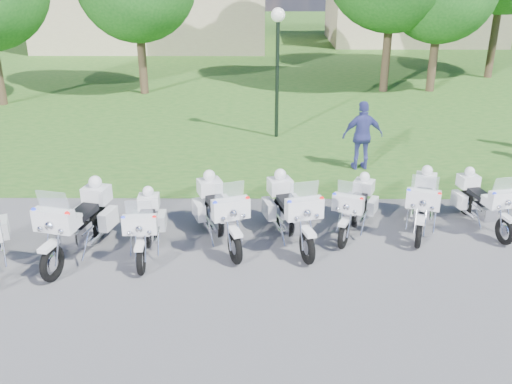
{
  "coord_description": "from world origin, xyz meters",
  "views": [
    {
      "loc": [
        0.71,
        -10.08,
        5.73
      ],
      "look_at": [
        0.64,
        1.2,
        0.95
      ],
      "focal_mm": 40.0,
      "sensor_mm": 36.0,
      "label": 1
    }
  ],
  "objects_px": {
    "motorcycle_1": "(79,222)",
    "motorcycle_2": "(146,225)",
    "motorcycle_5": "(356,206)",
    "motorcycle_7": "(483,201)",
    "lamp_post": "(278,41)",
    "motorcycle_6": "(423,202)",
    "bystander_c": "(363,136)",
    "motorcycle_4": "(291,211)",
    "motorcycle_3": "(220,211)"
  },
  "relations": [
    {
      "from": "motorcycle_1",
      "to": "motorcycle_2",
      "type": "xyz_separation_m",
      "value": [
        1.32,
        0.09,
        -0.11
      ]
    },
    {
      "from": "motorcycle_5",
      "to": "motorcycle_7",
      "type": "bearing_deg",
      "value": -150.76
    },
    {
      "from": "motorcycle_2",
      "to": "lamp_post",
      "type": "bearing_deg",
      "value": -113.35
    },
    {
      "from": "motorcycle_6",
      "to": "lamp_post",
      "type": "height_order",
      "value": "lamp_post"
    },
    {
      "from": "motorcycle_6",
      "to": "bystander_c",
      "type": "distance_m",
      "value": 3.87
    },
    {
      "from": "motorcycle_2",
      "to": "bystander_c",
      "type": "relative_size",
      "value": 1.1
    },
    {
      "from": "motorcycle_4",
      "to": "lamp_post",
      "type": "bearing_deg",
      "value": -105.18
    },
    {
      "from": "motorcycle_1",
      "to": "motorcycle_7",
      "type": "bearing_deg",
      "value": -158.02
    },
    {
      "from": "motorcycle_7",
      "to": "bystander_c",
      "type": "xyz_separation_m",
      "value": [
        -2.1,
        3.66,
        0.38
      ]
    },
    {
      "from": "motorcycle_3",
      "to": "motorcycle_5",
      "type": "relative_size",
      "value": 1.18
    },
    {
      "from": "motorcycle_7",
      "to": "lamp_post",
      "type": "distance_m",
      "value": 8.4
    },
    {
      "from": "motorcycle_2",
      "to": "motorcycle_3",
      "type": "relative_size",
      "value": 0.92
    },
    {
      "from": "motorcycle_5",
      "to": "lamp_post",
      "type": "distance_m",
      "value": 7.55
    },
    {
      "from": "motorcycle_1",
      "to": "motorcycle_3",
      "type": "height_order",
      "value": "motorcycle_1"
    },
    {
      "from": "motorcycle_1",
      "to": "bystander_c",
      "type": "relative_size",
      "value": 1.29
    },
    {
      "from": "motorcycle_6",
      "to": "motorcycle_7",
      "type": "bearing_deg",
      "value": -156.82
    },
    {
      "from": "bystander_c",
      "to": "motorcycle_2",
      "type": "bearing_deg",
      "value": 37.13
    },
    {
      "from": "motorcycle_5",
      "to": "motorcycle_6",
      "type": "relative_size",
      "value": 0.9
    },
    {
      "from": "motorcycle_2",
      "to": "motorcycle_3",
      "type": "distance_m",
      "value": 1.56
    },
    {
      "from": "motorcycle_1",
      "to": "motorcycle_3",
      "type": "distance_m",
      "value": 2.86
    },
    {
      "from": "motorcycle_2",
      "to": "motorcycle_6",
      "type": "xyz_separation_m",
      "value": [
        5.92,
        1.11,
        0.03
      ]
    },
    {
      "from": "motorcycle_4",
      "to": "lamp_post",
      "type": "xyz_separation_m",
      "value": [
        -0.11,
        7.39,
        2.44
      ]
    },
    {
      "from": "motorcycle_2",
      "to": "lamp_post",
      "type": "height_order",
      "value": "lamp_post"
    },
    {
      "from": "motorcycle_5",
      "to": "bystander_c",
      "type": "height_order",
      "value": "bystander_c"
    },
    {
      "from": "motorcycle_4",
      "to": "motorcycle_3",
      "type": "bearing_deg",
      "value": -14.58
    },
    {
      "from": "motorcycle_1",
      "to": "lamp_post",
      "type": "relative_size",
      "value": 0.61
    },
    {
      "from": "motorcycle_2",
      "to": "lamp_post",
      "type": "relative_size",
      "value": 0.52
    },
    {
      "from": "motorcycle_6",
      "to": "bystander_c",
      "type": "height_order",
      "value": "bystander_c"
    },
    {
      "from": "motorcycle_1",
      "to": "bystander_c",
      "type": "height_order",
      "value": "bystander_c"
    },
    {
      "from": "motorcycle_1",
      "to": "motorcycle_5",
      "type": "height_order",
      "value": "motorcycle_1"
    },
    {
      "from": "motorcycle_7",
      "to": "motorcycle_2",
      "type": "bearing_deg",
      "value": -2.67
    },
    {
      "from": "motorcycle_5",
      "to": "bystander_c",
      "type": "distance_m",
      "value": 4.02
    },
    {
      "from": "motorcycle_5",
      "to": "lamp_post",
      "type": "relative_size",
      "value": 0.48
    },
    {
      "from": "motorcycle_4",
      "to": "motorcycle_6",
      "type": "height_order",
      "value": "motorcycle_4"
    },
    {
      "from": "motorcycle_4",
      "to": "bystander_c",
      "type": "relative_size",
      "value": 1.22
    },
    {
      "from": "motorcycle_2",
      "to": "motorcycle_5",
      "type": "height_order",
      "value": "motorcycle_2"
    },
    {
      "from": "motorcycle_1",
      "to": "motorcycle_7",
      "type": "relative_size",
      "value": 1.19
    },
    {
      "from": "motorcycle_6",
      "to": "motorcycle_2",
      "type": "bearing_deg",
      "value": 28.34
    },
    {
      "from": "motorcycle_7",
      "to": "lamp_post",
      "type": "xyz_separation_m",
      "value": [
        -4.42,
        6.68,
        2.53
      ]
    },
    {
      "from": "motorcycle_6",
      "to": "lamp_post",
      "type": "bearing_deg",
      "value": -48.2
    },
    {
      "from": "motorcycle_5",
      "to": "motorcycle_6",
      "type": "distance_m",
      "value": 1.51
    },
    {
      "from": "motorcycle_3",
      "to": "bystander_c",
      "type": "xyz_separation_m",
      "value": [
        3.71,
        4.41,
        0.29
      ]
    },
    {
      "from": "motorcycle_6",
      "to": "motorcycle_7",
      "type": "xyz_separation_m",
      "value": [
        1.37,
        0.13,
        -0.04
      ]
    },
    {
      "from": "motorcycle_3",
      "to": "lamp_post",
      "type": "xyz_separation_m",
      "value": [
        1.39,
        7.43,
        2.44
      ]
    },
    {
      "from": "motorcycle_3",
      "to": "motorcycle_2",
      "type": "bearing_deg",
      "value": -1.92
    },
    {
      "from": "motorcycle_6",
      "to": "bystander_c",
      "type": "bearing_deg",
      "value": -61.44
    },
    {
      "from": "motorcycle_4",
      "to": "motorcycle_6",
      "type": "xyz_separation_m",
      "value": [
        2.94,
        0.58,
        -0.05
      ]
    },
    {
      "from": "motorcycle_1",
      "to": "motorcycle_6",
      "type": "height_order",
      "value": "motorcycle_1"
    },
    {
      "from": "motorcycle_1",
      "to": "motorcycle_2",
      "type": "relative_size",
      "value": 1.17
    },
    {
      "from": "motorcycle_3",
      "to": "bystander_c",
      "type": "relative_size",
      "value": 1.2
    }
  ]
}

